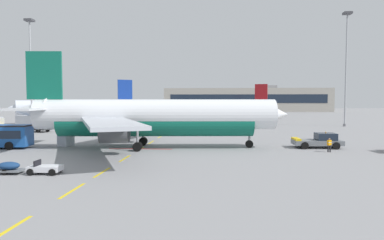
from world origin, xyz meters
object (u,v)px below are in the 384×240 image
object	(u,v)px
fuel_service_truck	(33,123)
apron_light_mast_far	(346,56)
ground_crew_worker	(329,144)
apron_light_mast_near	(31,60)
pushback_tug	(319,141)
airliner_foreground	(151,117)
airliner_far_center	(224,107)
airliner_mid_left	(79,108)
uld_cargo_container	(66,140)

from	to	relation	value
fuel_service_truck	apron_light_mast_far	world-z (taller)	apron_light_mast_far
fuel_service_truck	ground_crew_worker	size ratio (longest dim) A/B	4.47
apron_light_mast_near	apron_light_mast_far	size ratio (longest dim) A/B	0.94
pushback_tug	apron_light_mast_far	bearing A→B (deg)	66.49
apron_light_mast_near	apron_light_mast_far	xyz separation A→B (m)	(71.99, 5.92, 0.86)
fuel_service_truck	pushback_tug	bearing A→B (deg)	-20.55
airliner_foreground	airliner_far_center	bearing A→B (deg)	82.09
airliner_foreground	apron_light_mast_near	world-z (taller)	apron_light_mast_near
apron_light_mast_near	airliner_mid_left	bearing A→B (deg)	69.05
fuel_service_truck	apron_light_mast_far	bearing A→B (deg)	16.06
airliner_foreground	apron_light_mast_near	xyz separation A→B (m)	(-34.64, 32.93, 11.28)
airliner_far_center	apron_light_mast_near	size ratio (longest dim) A/B	1.27
airliner_far_center	ground_crew_worker	world-z (taller)	airliner_far_center
airliner_mid_left	airliner_far_center	bearing A→B (deg)	32.71
ground_crew_worker	fuel_service_truck	bearing A→B (deg)	155.79
airliner_mid_left	airliner_far_center	world-z (taller)	airliner_mid_left
pushback_tug	airliner_far_center	bearing A→B (deg)	99.18
apron_light_mast_near	airliner_foreground	bearing A→B (deg)	-43.55
pushback_tug	fuel_service_truck	distance (m)	51.93
airliner_far_center	uld_cargo_container	world-z (taller)	airliner_far_center
airliner_foreground	ground_crew_worker	size ratio (longest dim) A/B	21.09
airliner_mid_left	apron_light_mast_near	bearing A→B (deg)	-110.95
ground_crew_worker	apron_light_mast_far	xyz separation A→B (m)	(15.86, 40.54, 15.15)
pushback_tug	airliner_far_center	distance (m)	70.98
airliner_foreground	apron_light_mast_far	distance (m)	55.23
airliner_mid_left	fuel_service_truck	size ratio (longest dim) A/B	4.19
airliner_foreground	airliner_far_center	size ratio (longest dim) A/B	1.12
airliner_far_center	uld_cargo_container	bearing A→B (deg)	-107.12
airliner_mid_left	apron_light_mast_far	bearing A→B (deg)	-6.76
airliner_far_center	fuel_service_truck	world-z (taller)	airliner_far_center
ground_crew_worker	uld_cargo_container	size ratio (longest dim) A/B	0.83
airliner_foreground	airliner_far_center	world-z (taller)	airliner_foreground
airliner_mid_left	ground_crew_worker	world-z (taller)	airliner_mid_left
apron_light_mast_far	fuel_service_truck	bearing A→B (deg)	-163.94
airliner_mid_left	apron_light_mast_far	size ratio (longest dim) A/B	1.19
ground_crew_worker	airliner_mid_left	bearing A→B (deg)	136.38
pushback_tug	airliner_mid_left	distance (m)	67.66
airliner_mid_left	apron_light_mast_near	size ratio (longest dim) A/B	1.27
airliner_mid_left	ground_crew_worker	distance (m)	70.28
pushback_tug	airliner_far_center	size ratio (longest dim) A/B	0.20
airliner_foreground	ground_crew_worker	bearing A→B (deg)	-4.52
uld_cargo_container	apron_light_mast_far	distance (m)	63.85
apron_light_mast_near	ground_crew_worker	bearing A→B (deg)	-31.67
fuel_service_truck	airliner_far_center	bearing A→B (deg)	54.23
airliner_far_center	apron_light_mast_far	bearing A→B (deg)	-50.52
airliner_far_center	apron_light_mast_near	bearing A→B (deg)	-138.79
pushback_tug	fuel_service_truck	bearing A→B (deg)	159.45
airliner_far_center	apron_light_mast_far	distance (m)	44.77
uld_cargo_container	ground_crew_worker	bearing A→B (deg)	-4.79
airliner_mid_left	fuel_service_truck	distance (m)	26.68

